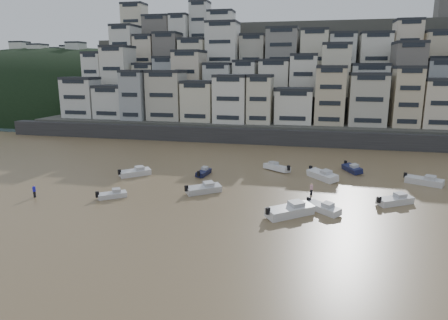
% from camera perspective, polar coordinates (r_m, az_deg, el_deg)
% --- Properties ---
extents(ground, '(400.00, 400.00, 0.00)m').
position_cam_1_polar(ground, '(34.72, -18.81, -17.21)').
color(ground, olive).
rests_on(ground, ground).
extents(sea_strip, '(340.00, 340.00, 0.00)m').
position_cam_1_polar(sea_strip, '(212.88, -23.78, 7.32)').
color(sea_strip, '#455863').
rests_on(sea_strip, ground).
extents(harbor_wall, '(140.00, 3.00, 3.50)m').
position_cam_1_polar(harbor_wall, '(91.68, 8.61, 3.24)').
color(harbor_wall, '#38383A').
rests_on(harbor_wall, ground).
extents(hillside, '(141.04, 66.00, 50.00)m').
position_cam_1_polar(hillside, '(130.06, 12.35, 10.92)').
color(hillside, '#4C4C47').
rests_on(hillside, ground).
extents(headland, '(216.00, 135.00, 53.33)m').
position_cam_1_polar(headland, '(196.04, -21.97, 7.08)').
color(headland, black).
rests_on(headland, ground).
extents(boat_a, '(6.40, 5.88, 1.79)m').
position_cam_1_polar(boat_a, '(47.88, 9.40, -6.92)').
color(boat_a, silver).
rests_on(boat_a, ground).
extents(boat_b, '(4.82, 4.53, 1.36)m').
position_cam_1_polar(boat_b, '(50.08, 13.98, -6.50)').
color(boat_b, silver).
rests_on(boat_b, ground).
extents(boat_c, '(5.37, 4.76, 1.48)m').
position_cam_1_polar(boat_c, '(55.84, -2.91, -4.02)').
color(boat_c, silver).
rests_on(boat_c, ground).
extents(boat_d, '(5.45, 4.36, 1.46)m').
position_cam_1_polar(boat_d, '(55.73, 23.27, -5.14)').
color(boat_d, silver).
rests_on(boat_d, ground).
extents(boat_e, '(5.47, 6.05, 1.68)m').
position_cam_1_polar(boat_e, '(64.45, 13.86, -1.97)').
color(boat_e, silver).
rests_on(boat_e, ground).
extents(boat_f, '(1.92, 4.51, 1.19)m').
position_cam_1_polar(boat_f, '(65.16, -2.94, -1.66)').
color(boat_f, '#12163A').
rests_on(boat_f, ground).
extents(boat_g, '(5.97, 4.15, 1.56)m').
position_cam_1_polar(boat_g, '(66.89, 26.71, -2.51)').
color(boat_g, silver).
rests_on(boat_g, ground).
extents(boat_h, '(5.39, 4.53, 1.46)m').
position_cam_1_polar(boat_h, '(68.50, 7.55, -0.91)').
color(boat_h, silver).
rests_on(boat_h, ground).
extents(boat_i, '(3.58, 5.42, 1.41)m').
position_cam_1_polar(boat_i, '(70.42, 17.83, -1.07)').
color(boat_i, '#161B45').
rests_on(boat_i, ground).
extents(boat_j, '(4.08, 3.57, 1.12)m').
position_cam_1_polar(boat_j, '(55.85, -15.67, -4.69)').
color(boat_j, silver).
rests_on(boat_j, ground).
extents(boat_k, '(5.15, 5.08, 1.49)m').
position_cam_1_polar(boat_k, '(66.15, -12.57, -1.60)').
color(boat_k, silver).
rests_on(boat_k, ground).
extents(person_blue, '(0.44, 0.44, 1.74)m').
position_cam_1_polar(person_blue, '(59.77, -25.48, -4.03)').
color(person_blue, '#201CD4').
rests_on(person_blue, ground).
extents(person_pink, '(0.44, 0.44, 1.74)m').
position_cam_1_polar(person_pink, '(56.11, 12.39, -4.09)').
color(person_pink, '#DE9DB1').
rests_on(person_pink, ground).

